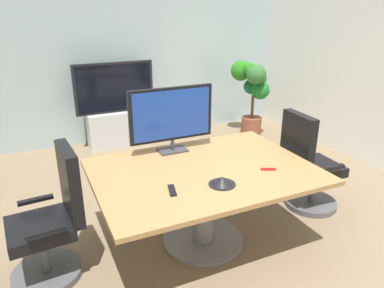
% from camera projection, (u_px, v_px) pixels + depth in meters
% --- Properties ---
extents(ground_plane, '(7.46, 7.46, 0.00)m').
position_uv_depth(ground_plane, '(213.00, 240.00, 3.46)').
color(ground_plane, '#7A664C').
extents(wall_back_glass_partition, '(5.73, 0.10, 2.84)m').
position_uv_depth(wall_back_glass_partition, '(119.00, 51.00, 5.68)').
color(wall_back_glass_partition, '#9EB2B7').
rests_on(wall_back_glass_partition, ground).
extents(conference_table, '(1.91, 1.38, 0.75)m').
position_uv_depth(conference_table, '(204.00, 187.00, 3.25)').
color(conference_table, olive).
rests_on(conference_table, ground).
extents(office_chair_left, '(0.61, 0.59, 1.09)m').
position_uv_depth(office_chair_left, '(53.00, 226.00, 2.89)').
color(office_chair_left, '#4C4C51').
rests_on(office_chair_left, ground).
extents(office_chair_right, '(0.61, 0.58, 1.09)m').
position_uv_depth(office_chair_right, '(308.00, 170.00, 3.87)').
color(office_chair_right, '#4C4C51').
rests_on(office_chair_right, ground).
extents(tv_monitor, '(0.84, 0.18, 0.64)m').
position_uv_depth(tv_monitor, '(172.00, 116.00, 3.46)').
color(tv_monitor, '#333338').
rests_on(tv_monitor, conference_table).
extents(wall_display_unit, '(1.20, 0.36, 1.31)m').
position_uv_depth(wall_display_unit, '(117.00, 118.00, 5.65)').
color(wall_display_unit, '#B7BABC').
rests_on(wall_display_unit, ground).
extents(potted_plant, '(0.57, 0.70, 1.24)m').
position_uv_depth(potted_plant, '(252.00, 88.00, 6.00)').
color(potted_plant, brown).
rests_on(potted_plant, ground).
extents(conference_phone, '(0.22, 0.22, 0.07)m').
position_uv_depth(conference_phone, '(222.00, 181.00, 2.90)').
color(conference_phone, black).
rests_on(conference_phone, conference_table).
extents(remote_control, '(0.09, 0.18, 0.02)m').
position_uv_depth(remote_control, '(172.00, 190.00, 2.80)').
color(remote_control, black).
rests_on(remote_control, conference_table).
extents(whiteboard_marker, '(0.13, 0.07, 0.02)m').
position_uv_depth(whiteboard_marker, '(268.00, 169.00, 3.16)').
color(whiteboard_marker, red).
rests_on(whiteboard_marker, conference_table).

